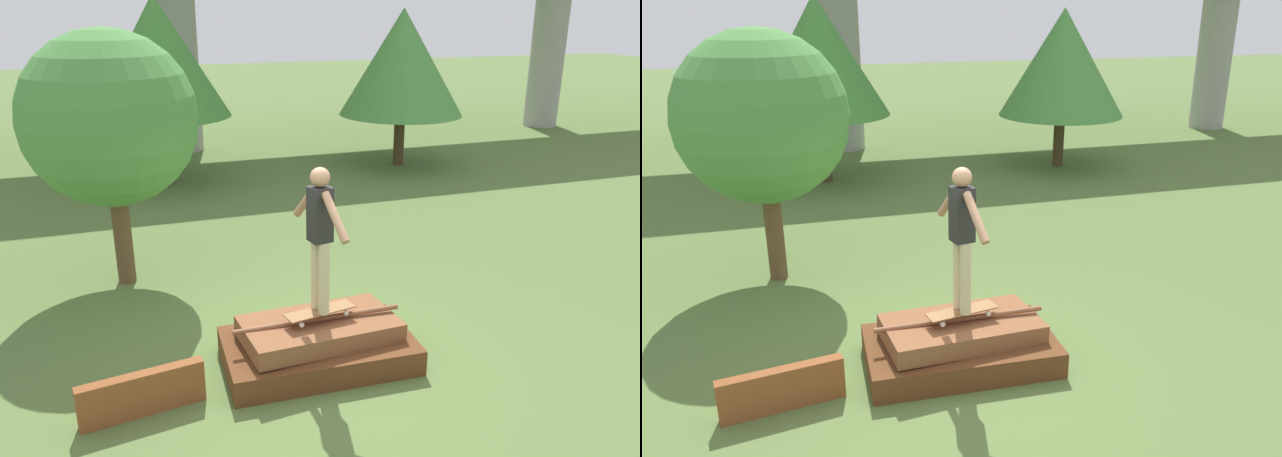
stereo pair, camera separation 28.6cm
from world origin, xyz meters
The scene contains 8 objects.
ground_plane centered at (0.00, 0.00, 0.00)m, with size 80.00×80.00×0.00m, color #567038.
scrap_pile centered at (0.01, 0.01, 0.23)m, with size 2.18×1.32×0.58m.
scrap_plank_loose centered at (-1.96, -0.34, 0.23)m, with size 1.25×0.32×0.46m.
skateboard centered at (0.02, -0.02, 0.66)m, with size 0.84×0.37×0.09m.
skater centered at (0.02, -0.02, 1.61)m, with size 0.29×1.11×1.63m.
tree_behind_left centered at (-0.83, 8.48, 2.82)m, with size 3.10×3.10×4.13m.
tree_behind_right centered at (-1.97, 3.05, 2.41)m, with size 2.41×2.41×3.62m.
tree_mid_back centered at (5.02, 8.39, 2.57)m, with size 3.08×3.08×3.85m.
Camera 2 is at (-1.72, -5.99, 3.85)m, focal length 35.00 mm.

